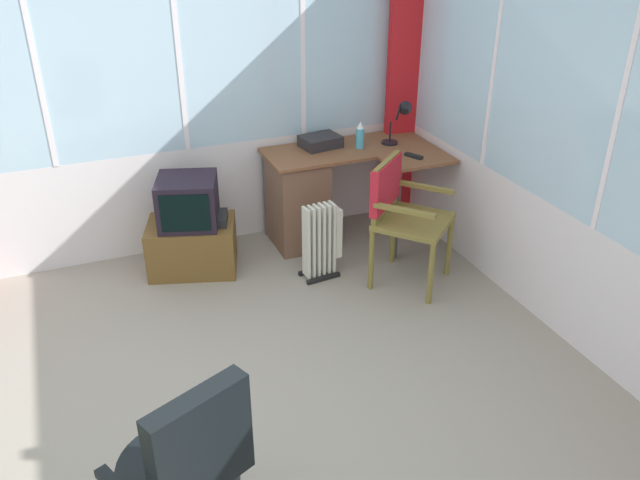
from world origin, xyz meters
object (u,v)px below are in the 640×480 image
(spray_bottle, at_px, (360,135))
(wooden_armchair, at_px, (398,205))
(desk_lamp, at_px, (403,117))
(space_heater, at_px, (323,240))
(desk, at_px, (306,195))
(paper_tray, at_px, (320,141))
(tv_remote, at_px, (414,156))
(tv_on_stand, at_px, (191,230))
(office_chair, at_px, (188,464))

(spray_bottle, relative_size, wooden_armchair, 0.24)
(desk_lamp, distance_m, spray_bottle, 0.37)
(spray_bottle, relative_size, space_heater, 0.37)
(desk, relative_size, paper_tray, 4.45)
(tv_remote, height_order, paper_tray, paper_tray)
(desk, height_order, tv_on_stand, desk)
(desk_lamp, distance_m, paper_tray, 0.68)
(paper_tray, distance_m, tv_on_stand, 1.24)
(tv_remote, relative_size, office_chair, 0.16)
(wooden_armchair, relative_size, tv_on_stand, 1.24)
(office_chair, bearing_deg, space_heater, 54.84)
(wooden_armchair, bearing_deg, office_chair, -137.06)
(office_chair, xyz_separation_m, tv_on_stand, (0.52, 2.44, -0.22))
(paper_tray, height_order, space_heater, paper_tray)
(desk_lamp, bearing_deg, space_heater, -151.57)
(tv_remote, bearing_deg, wooden_armchair, -156.06)
(space_heater, bearing_deg, wooden_armchair, -25.51)
(desk_lamp, distance_m, tv_remote, 0.37)
(paper_tray, height_order, office_chair, office_chair)
(tv_remote, distance_m, spray_bottle, 0.46)
(tv_remote, bearing_deg, desk_lamp, 54.31)
(paper_tray, bearing_deg, desk_lamp, -17.44)
(tv_on_stand, bearing_deg, desk_lamp, 0.37)
(spray_bottle, bearing_deg, tv_remote, -49.78)
(tv_remote, distance_m, wooden_armchair, 0.56)
(tv_remote, distance_m, tv_on_stand, 1.77)
(wooden_armchair, height_order, tv_on_stand, wooden_armchair)
(spray_bottle, bearing_deg, desk_lamp, -8.91)
(spray_bottle, distance_m, paper_tray, 0.32)
(space_heater, bearing_deg, spray_bottle, 44.54)
(desk_lamp, xyz_separation_m, office_chair, (-2.27, -2.45, -0.44))
(wooden_armchair, height_order, space_heater, wooden_armchair)
(spray_bottle, bearing_deg, tv_on_stand, -177.37)
(office_chair, bearing_deg, wooden_armchair, 42.94)
(desk, height_order, spray_bottle, spray_bottle)
(desk_lamp, bearing_deg, desk, 174.10)
(spray_bottle, relative_size, office_chair, 0.22)
(paper_tray, bearing_deg, spray_bottle, -26.78)
(tv_remote, distance_m, space_heater, 0.97)
(desk_lamp, distance_m, tv_on_stand, 1.86)
(spray_bottle, bearing_deg, office_chair, -127.60)
(paper_tray, distance_m, space_heater, 0.88)
(office_chair, relative_size, space_heater, 1.65)
(desk, relative_size, wooden_armchair, 1.45)
(tv_remote, relative_size, tv_on_stand, 0.20)
(desk_lamp, height_order, tv_remote, desk_lamp)
(desk, relative_size, spray_bottle, 6.18)
(paper_tray, height_order, wooden_armchair, wooden_armchair)
(desk_lamp, bearing_deg, wooden_armchair, -119.07)
(paper_tray, relative_size, space_heater, 0.52)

